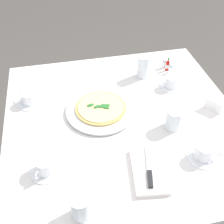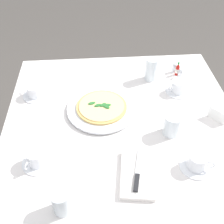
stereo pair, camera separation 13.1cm
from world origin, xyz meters
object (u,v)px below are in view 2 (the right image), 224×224
(hot_sauce_bottle, at_px, (177,70))
(menu_card, at_px, (217,116))
(pizza, at_px, (102,106))
(water_glass_far_left, at_px, (62,203))
(coffee_cup_left_edge, at_px, (179,87))
(dinner_knife, at_px, (138,172))
(coffee_cup_center_back, at_px, (197,162))
(coffee_cup_right_edge, at_px, (37,158))
(salt_shaker, at_px, (174,68))
(napkin_folded, at_px, (138,174))
(pepper_shaker, at_px, (180,74))
(coffee_cup_near_left, at_px, (35,92))
(water_glass_far_right, at_px, (172,126))
(pizza_plate, at_px, (102,109))
(water_glass_near_right, at_px, (151,71))

(hot_sauce_bottle, relative_size, menu_card, 1.16)
(pizza, relative_size, water_glass_far_left, 2.44)
(coffee_cup_left_edge, relative_size, dinner_knife, 0.67)
(coffee_cup_center_back, height_order, coffee_cup_right_edge, same)
(salt_shaker, bearing_deg, water_glass_far_left, 143.64)
(water_glass_far_left, xyz_separation_m, napkin_folded, (0.12, -0.28, -0.03))
(coffee_cup_right_edge, xyz_separation_m, pepper_shaker, (0.54, -0.73, -0.01))
(coffee_cup_right_edge, height_order, menu_card, coffee_cup_right_edge)
(dinner_knife, relative_size, pepper_shaker, 3.45)
(dinner_knife, bearing_deg, coffee_cup_center_back, -71.05)
(coffee_cup_near_left, relative_size, dinner_knife, 0.67)
(water_glass_far_right, distance_m, water_glass_far_left, 0.57)
(water_glass_far_left, bearing_deg, pizza_plate, -17.49)
(pizza_plate, relative_size, water_glass_far_right, 3.40)
(salt_shaker, bearing_deg, pizza, 124.51)
(napkin_folded, bearing_deg, hot_sauce_bottle, -18.18)
(salt_shaker, bearing_deg, pepper_shaker, -160.35)
(dinner_knife, height_order, pepper_shaker, pepper_shaker)
(pizza, height_order, water_glass_near_right, water_glass_near_right)
(salt_shaker, distance_m, menu_card, 0.42)
(coffee_cup_center_back, distance_m, napkin_folded, 0.24)
(pizza_plate, height_order, pizza, pizza)
(coffee_cup_center_back, height_order, salt_shaker, coffee_cup_center_back)
(water_glass_far_right, bearing_deg, pepper_shaker, -19.79)
(coffee_cup_near_left, distance_m, coffee_cup_left_edge, 0.75)
(hot_sauce_bottle, xyz_separation_m, menu_card, (-0.38, -0.09, -0.00))
(coffee_cup_near_left, height_order, coffee_cup_left_edge, coffee_cup_left_edge)
(coffee_cup_left_edge, bearing_deg, coffee_cup_center_back, 174.27)
(water_glass_far_left, height_order, hot_sauce_bottle, water_glass_far_left)
(water_glass_near_right, height_order, dinner_knife, water_glass_near_right)
(water_glass_near_right, height_order, pepper_shaker, water_glass_near_right)
(napkin_folded, distance_m, hot_sauce_bottle, 0.73)
(water_glass_near_right, bearing_deg, coffee_cup_left_edge, -135.33)
(water_glass_far_left, bearing_deg, pepper_shaker, -39.28)
(dinner_knife, bearing_deg, hot_sauce_bottle, -12.22)
(pepper_shaker, bearing_deg, water_glass_far_right, 160.21)
(water_glass_far_right, height_order, napkin_folded, water_glass_far_right)
(coffee_cup_left_edge, xyz_separation_m, menu_card, (-0.22, -0.13, -0.00))
(coffee_cup_left_edge, xyz_separation_m, water_glass_far_right, (-0.29, 0.11, 0.02))
(hot_sauce_bottle, relative_size, pepper_shaker, 1.48)
(coffee_cup_left_edge, height_order, water_glass_far_right, water_glass_far_right)
(coffee_cup_near_left, distance_m, salt_shaker, 0.79)
(water_glass_far_right, bearing_deg, dinner_knife, 139.73)
(water_glass_far_right, distance_m, hot_sauce_bottle, 0.47)
(pizza, relative_size, dinner_knife, 1.27)
(coffee_cup_center_back, height_order, pepper_shaker, coffee_cup_center_back)
(water_glass_far_right, relative_size, hot_sauce_bottle, 1.21)
(water_glass_far_left, distance_m, dinner_knife, 0.31)
(pizza_plate, bearing_deg, dinner_knife, -162.45)
(menu_card, bearing_deg, pepper_shaker, -26.97)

